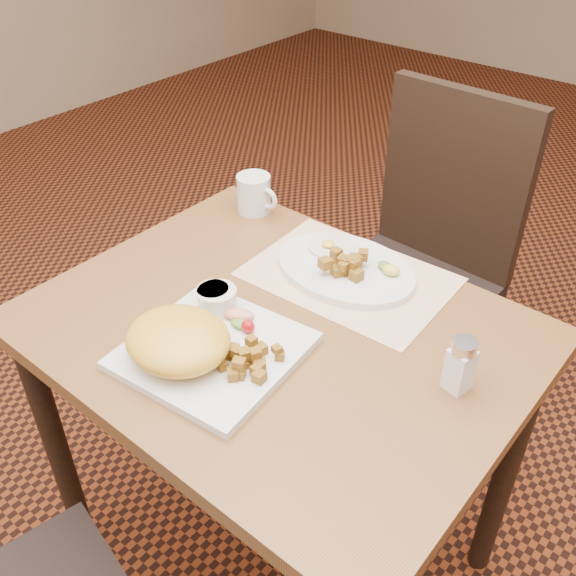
% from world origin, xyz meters
% --- Properties ---
extents(ground, '(8.00, 8.00, 0.00)m').
position_xyz_m(ground, '(0.00, 0.00, 0.00)').
color(ground, black).
rests_on(ground, ground).
extents(table, '(0.90, 0.70, 0.75)m').
position_xyz_m(table, '(0.00, 0.00, 0.64)').
color(table, brown).
rests_on(table, ground).
extents(chair_far, '(0.44, 0.45, 0.97)m').
position_xyz_m(chair_far, '(-0.06, 0.68, 0.54)').
color(chair_far, black).
rests_on(chair_far, ground).
extents(placemat, '(0.41, 0.30, 0.00)m').
position_xyz_m(placemat, '(0.01, 0.21, 0.75)').
color(placemat, white).
rests_on(placemat, table).
extents(plate_square, '(0.31, 0.31, 0.02)m').
position_xyz_m(plate_square, '(-0.03, -0.13, 0.76)').
color(plate_square, silver).
rests_on(plate_square, table).
extents(plate_oval, '(0.31, 0.23, 0.02)m').
position_xyz_m(plate_oval, '(-0.00, 0.22, 0.76)').
color(plate_oval, silver).
rests_on(plate_oval, placemat).
extents(hollandaise_mound, '(0.19, 0.17, 0.07)m').
position_xyz_m(hollandaise_mound, '(-0.06, -0.18, 0.80)').
color(hollandaise_mound, gold).
rests_on(hollandaise_mound, plate_square).
extents(ramekin, '(0.08, 0.07, 0.04)m').
position_xyz_m(ramekin, '(-0.11, -0.05, 0.79)').
color(ramekin, silver).
rests_on(ramekin, plate_square).
extents(garnish_sq, '(0.09, 0.06, 0.03)m').
position_xyz_m(garnish_sq, '(-0.04, -0.05, 0.78)').
color(garnish_sq, '#387223').
rests_on(garnish_sq, plate_square).
extents(fried_egg, '(0.10, 0.10, 0.02)m').
position_xyz_m(fried_egg, '(-0.06, 0.25, 0.77)').
color(fried_egg, white).
rests_on(fried_egg, plate_oval).
extents(garnish_ov, '(0.06, 0.05, 0.02)m').
position_xyz_m(garnish_ov, '(0.08, 0.25, 0.78)').
color(garnish_ov, '#387223').
rests_on(garnish_ov, plate_oval).
extents(salt_shaker, '(0.05, 0.05, 0.10)m').
position_xyz_m(salt_shaker, '(0.33, 0.07, 0.80)').
color(salt_shaker, white).
rests_on(salt_shaker, table).
extents(coffee_mug, '(0.11, 0.08, 0.09)m').
position_xyz_m(coffee_mug, '(-0.32, 0.29, 0.80)').
color(coffee_mug, silver).
rests_on(coffee_mug, table).
extents(home_fries_sq, '(0.10, 0.11, 0.03)m').
position_xyz_m(home_fries_sq, '(0.04, -0.13, 0.78)').
color(home_fries_sq, '#946217').
rests_on(home_fries_sq, plate_square).
extents(home_fries_ov, '(0.09, 0.10, 0.04)m').
position_xyz_m(home_fries_ov, '(0.01, 0.20, 0.79)').
color(home_fries_ov, '#946217').
rests_on(home_fries_ov, plate_oval).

